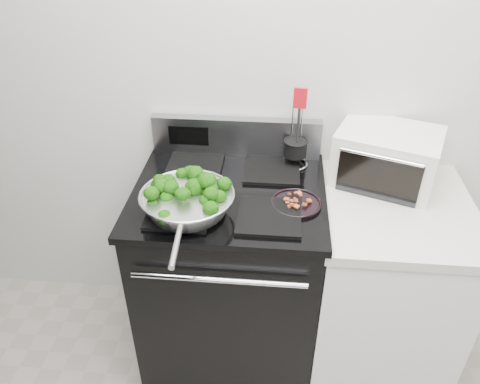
# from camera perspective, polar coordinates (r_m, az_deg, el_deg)

# --- Properties ---
(back_wall) EXTENTS (4.00, 0.02, 2.70)m
(back_wall) POSITION_cam_1_polar(r_m,az_deg,el_deg) (2.03, 8.32, 14.56)
(back_wall) COLOR silver
(back_wall) RESTS_ON ground
(gas_range) EXTENTS (0.79, 0.69, 1.13)m
(gas_range) POSITION_cam_1_polar(r_m,az_deg,el_deg) (2.21, -1.18, -9.83)
(gas_range) COLOR black
(gas_range) RESTS_ON floor
(counter) EXTENTS (0.62, 0.68, 0.92)m
(counter) POSITION_cam_1_polar(r_m,az_deg,el_deg) (2.27, 16.64, -11.07)
(counter) COLOR white
(counter) RESTS_ON floor
(skillet) EXTENTS (0.36, 0.57, 0.08)m
(skillet) POSITION_cam_1_polar(r_m,az_deg,el_deg) (1.76, -6.44, -1.14)
(skillet) COLOR silver
(skillet) RESTS_ON gas_range
(broccoli_pile) EXTENTS (0.28, 0.28, 0.10)m
(broccoli_pile) POSITION_cam_1_polar(r_m,az_deg,el_deg) (1.75, -6.47, -0.56)
(broccoli_pile) COLOR black
(broccoli_pile) RESTS_ON skillet
(bacon_plate) EXTENTS (0.20, 0.20, 0.04)m
(bacon_plate) POSITION_cam_1_polar(r_m,az_deg,el_deg) (1.83, 6.85, -1.12)
(bacon_plate) COLOR black
(bacon_plate) RESTS_ON gas_range
(utensil_holder) EXTENTS (0.12, 0.12, 0.37)m
(utensil_holder) POSITION_cam_1_polar(r_m,az_deg,el_deg) (2.07, 6.75, 4.86)
(utensil_holder) COLOR silver
(utensil_holder) RESTS_ON gas_range
(toaster_oven) EXTENTS (0.49, 0.43, 0.23)m
(toaster_oven) POSITION_cam_1_polar(r_m,az_deg,el_deg) (2.07, 17.42, 4.12)
(toaster_oven) COLOR silver
(toaster_oven) RESTS_ON counter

